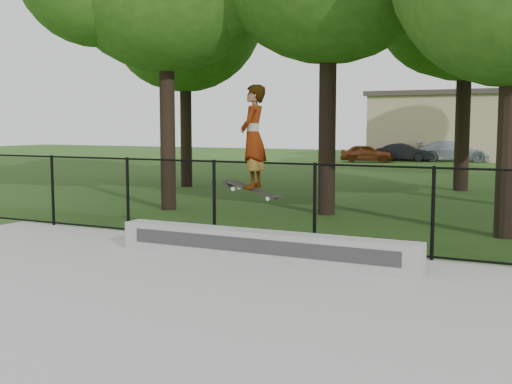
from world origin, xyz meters
TOP-DOWN VIEW (x-y plane):
  - ground at (0.00, 0.00)m, footprint 100.00×100.00m
  - concrete_slab at (0.00, 0.00)m, footprint 14.00×12.00m
  - grind_ledge at (-0.43, 4.70)m, footprint 5.10×0.40m
  - car_a at (-7.22, 32.55)m, footprint 3.30×2.03m
  - car_b at (-5.51, 34.68)m, footprint 3.06×1.45m
  - car_c at (-2.65, 35.48)m, footprint 4.17×2.12m
  - skater_airborne at (-0.45, 4.46)m, footprint 0.82×0.64m
  - chainlink_fence at (0.00, 5.90)m, footprint 16.06×0.06m
  - distant_building at (-2.00, 38.00)m, footprint 12.40×6.40m

SIDE VIEW (x-z plane):
  - ground at x=0.00m, z-range 0.00..0.00m
  - concrete_slab at x=0.00m, z-range 0.00..0.06m
  - grind_ledge at x=-0.43m, z-range 0.06..0.52m
  - car_a at x=-7.22m, z-range 0.00..1.05m
  - car_b at x=-5.51m, z-range 0.00..1.08m
  - car_c at x=-2.65m, z-range 0.00..1.27m
  - chainlink_fence at x=0.00m, z-range 0.06..1.56m
  - skater_airborne at x=-0.45m, z-range 1.09..2.87m
  - distant_building at x=-2.00m, z-range 0.01..4.31m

